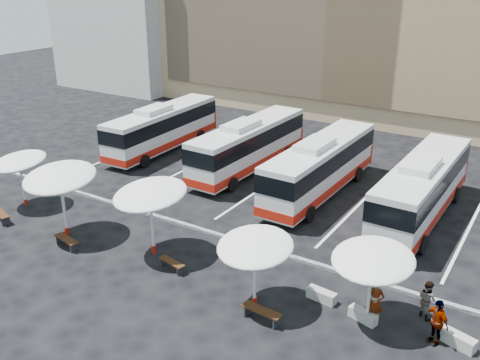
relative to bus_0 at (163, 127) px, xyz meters
The scene contains 23 objects.
ground 13.95m from the bus_0, 44.30° to the right, with size 120.00×120.00×0.00m, color black.
apartment_block 26.76m from the bus_0, 134.62° to the left, with size 14.00×14.00×18.00m, color beige.
curb_divider 13.59m from the bus_0, 42.78° to the right, with size 34.00×0.25×0.15m, color black.
bay_lines 10.19m from the bus_0, ahead, with size 24.15×12.00×0.01m.
bus_0 is the anchor object (origin of this frame).
bus_1 7.52m from the bus_0, ahead, with size 2.80×11.21×3.54m.
bus_2 13.34m from the bus_0, ahead, with size 2.79×11.35×3.59m.
bus_3 19.35m from the bus_0, ahead, with size 2.81×11.46×3.62m.
sunshade_0 11.95m from the bus_0, 92.13° to the right, with size 3.88×3.90×3.16m.
sunshade_1 13.98m from the bus_0, 71.22° to the right, with size 4.13×4.17×3.75m.
sunshade_2 15.52m from the bus_0, 52.23° to the right, with size 4.51×4.54×3.64m.
sunshade_3 20.62m from the bus_0, 40.17° to the right, with size 3.23×3.27×3.19m.
sunshade_4 23.31m from the bus_0, 30.74° to the right, with size 3.51×3.54×3.24m.
wood_bench_0 14.03m from the bus_0, 89.16° to the right, with size 1.71×0.90×0.51m.
wood_bench_1 15.16m from the bus_0, 68.69° to the right, with size 1.65×0.71×0.49m.
wood_bench_2 17.17m from the bus_0, 49.23° to the right, with size 1.50×0.66×0.45m.
wood_bench_3 21.72m from the bus_0, 40.39° to the right, with size 1.70×0.55×0.51m.
conc_bench_0 21.38m from the bus_0, 32.75° to the right, with size 1.26×0.42×0.47m, color gray.
conc_bench_1 23.22m from the bus_0, 30.98° to the right, with size 1.17×0.39×0.44m, color gray.
conc_bench_2 26.05m from the bus_0, 26.30° to the right, with size 1.31×0.44×0.49m, color gray.
passenger_0 23.43m from the bus_0, 30.20° to the right, with size 0.67×0.44×1.83m, color black.
passenger_1 24.23m from the bus_0, 25.42° to the right, with size 0.78×0.61×1.61m, color black.
passenger_2 25.45m from the bus_0, 27.62° to the right, with size 1.08×0.45×1.84m, color black.
Camera 1 is at (15.07, -19.51, 12.99)m, focal length 40.00 mm.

